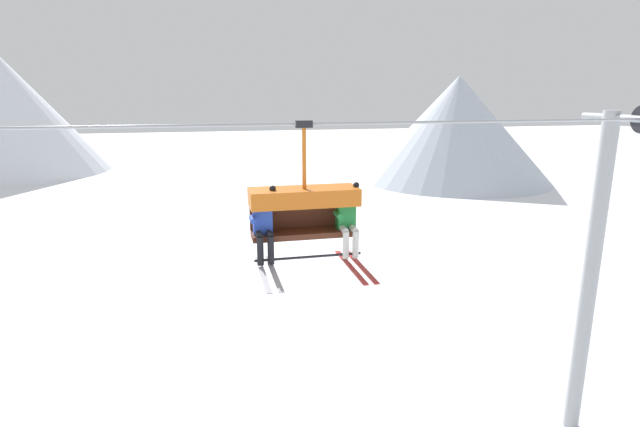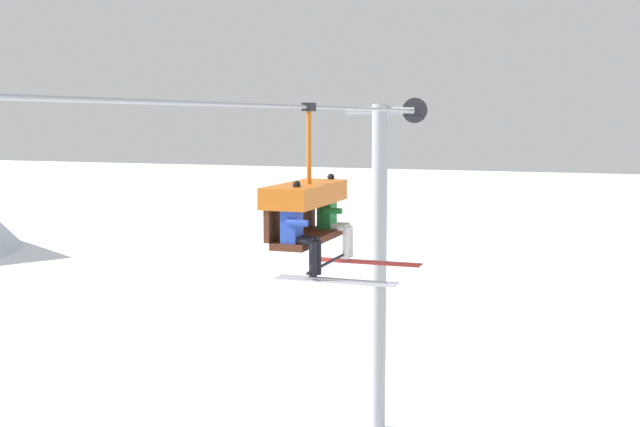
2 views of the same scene
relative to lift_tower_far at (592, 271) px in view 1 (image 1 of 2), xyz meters
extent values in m
cone|color=silver|center=(14.21, 33.29, 0.71)|extent=(17.33, 17.33, 9.53)
cylinder|color=#9EA3A8|center=(0.00, 0.02, -0.23)|extent=(0.36, 0.36, 7.65)
cylinder|color=#9EA3A8|center=(0.00, 0.02, 3.45)|extent=(0.16, 1.60, 0.16)
cylinder|color=#9EA3A8|center=(-7.25, -0.78, 3.45)|extent=(16.51, 0.05, 0.05)
cube|color=#512819|center=(-6.83, -0.78, 1.54)|extent=(1.86, 0.48, 0.10)
cube|color=#512819|center=(-6.83, -0.50, 1.82)|extent=(1.86, 0.08, 0.45)
cube|color=#D16619|center=(-6.83, -0.72, 2.19)|extent=(1.90, 0.68, 0.30)
cylinder|color=black|center=(-6.83, -1.10, 1.21)|extent=(1.86, 0.04, 0.04)
cylinder|color=#D16619|center=(-6.83, -0.78, 2.87)|extent=(0.07, 0.07, 1.05)
cube|color=black|center=(-6.83, -0.78, 3.45)|extent=(0.28, 0.12, 0.12)
cube|color=#2847B7|center=(-7.57, -0.80, 1.85)|extent=(0.32, 0.22, 0.52)
sphere|color=silver|center=(-7.57, -0.80, 2.21)|extent=(0.22, 0.22, 0.22)
ellipsoid|color=black|center=(-7.57, -0.90, 2.21)|extent=(0.17, 0.04, 0.08)
cylinder|color=black|center=(-7.65, -0.97, 1.63)|extent=(0.11, 0.34, 0.11)
cylinder|color=black|center=(-7.48, -0.97, 1.63)|extent=(0.11, 0.34, 0.11)
cylinder|color=black|center=(-7.65, -1.14, 1.39)|extent=(0.11, 0.11, 0.48)
cylinder|color=black|center=(-7.48, -1.14, 1.39)|extent=(0.11, 0.11, 0.48)
cube|color=#B2B2BC|center=(-7.65, -1.44, 1.10)|extent=(0.09, 1.70, 0.02)
cube|color=#B2B2BC|center=(-7.48, -1.44, 1.10)|extent=(0.09, 1.70, 0.02)
cylinder|color=#2847B7|center=(-7.75, -0.95, 1.89)|extent=(0.09, 0.30, 0.09)
cylinder|color=#2847B7|center=(-7.38, -0.80, 2.20)|extent=(0.09, 0.09, 0.30)
sphere|color=black|center=(-7.38, -0.80, 2.37)|extent=(0.11, 0.11, 0.11)
cube|color=#23843D|center=(-6.09, -0.80, 1.85)|extent=(0.32, 0.22, 0.52)
sphere|color=silver|center=(-6.09, -0.80, 2.21)|extent=(0.22, 0.22, 0.22)
ellipsoid|color=black|center=(-6.09, -0.90, 2.21)|extent=(0.17, 0.04, 0.08)
cylinder|color=silver|center=(-6.17, -0.97, 1.63)|extent=(0.11, 0.34, 0.11)
cylinder|color=silver|center=(-6.00, -0.97, 1.63)|extent=(0.11, 0.34, 0.11)
cylinder|color=silver|center=(-6.17, -1.14, 1.39)|extent=(0.11, 0.11, 0.48)
cylinder|color=silver|center=(-6.00, -1.14, 1.39)|extent=(0.11, 0.11, 0.48)
cube|color=#B22823|center=(-6.17, -1.44, 1.10)|extent=(0.09, 1.70, 0.02)
cube|color=#B22823|center=(-6.00, -1.44, 1.10)|extent=(0.09, 1.70, 0.02)
cylinder|color=#23843D|center=(-6.27, -0.95, 1.89)|extent=(0.09, 0.30, 0.09)
cylinder|color=#23843D|center=(-5.90, -0.80, 2.20)|extent=(0.09, 0.09, 0.30)
sphere|color=black|center=(-5.90, -0.80, 2.37)|extent=(0.11, 0.11, 0.11)
camera|label=1|loc=(-8.47, -9.07, 3.96)|focal=28.00mm
camera|label=2|loc=(-17.67, -4.78, 3.31)|focal=45.00mm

